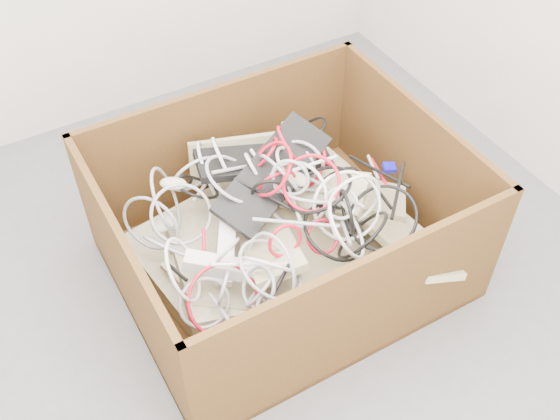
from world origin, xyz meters
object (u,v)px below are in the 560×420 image
vga_plug (389,168)px  cardboard_box (279,245)px  power_strip_left (226,241)px  power_strip_right (233,269)px

vga_plug → cardboard_box: bearing=-164.9°
power_strip_left → power_strip_right: power_strip_left is taller
cardboard_box → power_strip_right: bearing=-147.6°
power_strip_right → vga_plug: (0.70, 0.12, 0.02)m
cardboard_box → power_strip_right: size_ratio=3.75×
vga_plug → power_strip_right: bearing=-149.2°
power_strip_right → vga_plug: power_strip_right is taller
power_strip_left → power_strip_right: size_ratio=0.96×
power_strip_left → cardboard_box: bearing=-45.0°
cardboard_box → power_strip_right: (-0.26, -0.17, 0.20)m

